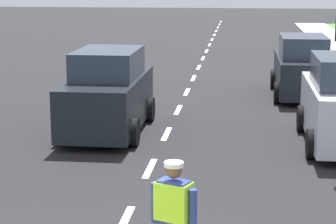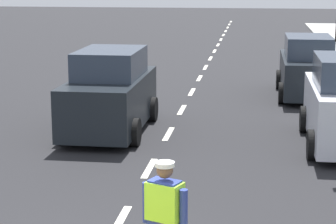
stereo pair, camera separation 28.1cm
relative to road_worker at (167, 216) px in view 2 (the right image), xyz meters
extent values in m
plane|color=black|center=(-1.07, 20.31, -0.93)|extent=(96.00, 96.00, 0.00)
cube|color=silver|center=(-1.07, 2.01, -0.93)|extent=(0.14, 1.40, 0.01)
cube|color=silver|center=(-1.07, 5.01, -0.93)|extent=(0.14, 1.40, 0.01)
cube|color=silver|center=(-1.07, 8.01, -0.93)|extent=(0.14, 1.40, 0.01)
cube|color=silver|center=(-1.07, 11.01, -0.93)|extent=(0.14, 1.40, 0.01)
cube|color=silver|center=(-1.07, 14.01, -0.93)|extent=(0.14, 1.40, 0.01)
cube|color=silver|center=(-1.07, 17.01, -0.93)|extent=(0.14, 1.40, 0.01)
cube|color=silver|center=(-1.07, 20.01, -0.93)|extent=(0.14, 1.40, 0.01)
cube|color=silver|center=(-1.07, 23.01, -0.93)|extent=(0.14, 1.40, 0.01)
cube|color=silver|center=(-1.07, 26.01, -0.93)|extent=(0.14, 1.40, 0.01)
cube|color=silver|center=(-1.07, 29.01, -0.93)|extent=(0.14, 1.40, 0.01)
cube|color=silver|center=(-1.07, 32.01, -0.93)|extent=(0.14, 1.40, 0.01)
cube|color=silver|center=(-1.07, 35.01, -0.93)|extent=(0.14, 1.40, 0.01)
cube|color=silver|center=(-1.07, 38.01, -0.93)|extent=(0.14, 1.40, 0.01)
cube|color=silver|center=(-1.07, 41.01, -0.93)|extent=(0.14, 1.40, 0.01)
cube|color=silver|center=(-1.07, 44.01, -0.93)|extent=(0.14, 1.40, 0.01)
cube|color=silver|center=(-1.07, 47.01, -0.93)|extent=(0.14, 1.40, 0.01)
cube|color=navy|center=(-0.02, 0.00, 0.19)|extent=(0.46, 0.38, 0.60)
cube|color=#A5EA33|center=(-0.02, 0.00, 0.21)|extent=(0.53, 0.44, 0.51)
cylinder|color=navy|center=(-0.28, 0.11, 0.14)|extent=(0.11, 0.11, 0.55)
cylinder|color=navy|center=(0.23, -0.11, 0.14)|extent=(0.11, 0.11, 0.55)
sphere|color=brown|center=(-0.02, 0.00, 0.63)|extent=(0.22, 0.22, 0.22)
cylinder|color=silver|center=(-0.02, 0.00, 0.71)|extent=(0.26, 0.26, 0.06)
cylinder|color=black|center=(2.40, 8.72, -0.59)|extent=(0.22, 0.68, 0.68)
cylinder|color=black|center=(2.40, 6.17, -0.59)|extent=(0.22, 0.68, 0.68)
cube|color=black|center=(2.80, 13.75, -0.18)|extent=(1.65, 4.32, 1.15)
cube|color=#2D3847|center=(2.80, 13.64, 0.75)|extent=(1.45, 2.38, 0.70)
cylinder|color=black|center=(1.96, 15.09, -0.59)|extent=(0.22, 0.68, 0.68)
cylinder|color=black|center=(3.65, 15.09, -0.59)|extent=(0.22, 0.68, 0.68)
cylinder|color=black|center=(1.96, 12.41, -0.59)|extent=(0.22, 0.68, 0.68)
cube|color=black|center=(-2.60, 8.10, -0.12)|extent=(1.75, 4.33, 1.25)
cube|color=#2D3847|center=(-2.60, 8.21, 0.85)|extent=(1.54, 2.38, 0.70)
cylinder|color=black|center=(-1.71, 6.76, -0.59)|extent=(0.22, 0.68, 0.68)
cylinder|color=black|center=(-3.50, 6.76, -0.59)|extent=(0.22, 0.68, 0.68)
cylinder|color=black|center=(-1.71, 9.44, -0.59)|extent=(0.22, 0.68, 0.68)
cylinder|color=black|center=(-3.50, 9.44, -0.59)|extent=(0.22, 0.68, 0.68)
camera|label=1|loc=(0.82, -7.95, 3.13)|focal=69.06mm
camera|label=2|loc=(1.10, -7.91, 3.13)|focal=69.06mm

